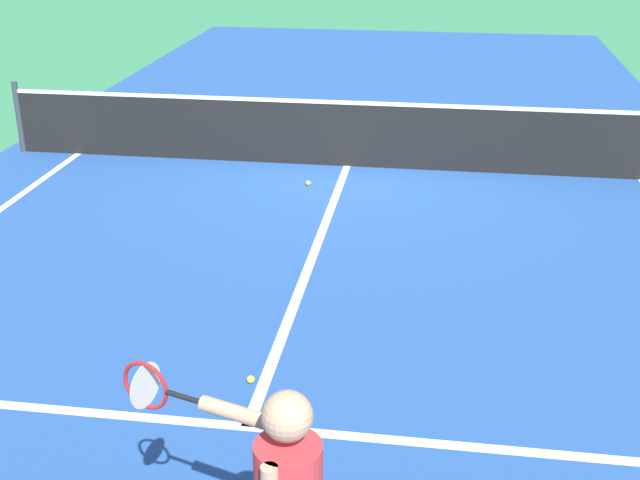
# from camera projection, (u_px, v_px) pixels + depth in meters

# --- Properties ---
(ground_plane) EXTENTS (60.00, 60.00, 0.00)m
(ground_plane) POSITION_uv_depth(u_px,v_px,m) (347.00, 166.00, 12.13)
(ground_plane) COLOR #337F51
(court_surface_inbounds) EXTENTS (10.62, 24.40, 0.00)m
(court_surface_inbounds) POSITION_uv_depth(u_px,v_px,m) (347.00, 166.00, 12.13)
(court_surface_inbounds) COLOR #234C93
(court_surface_inbounds) RESTS_ON ground_plane
(line_service_near) EXTENTS (8.22, 0.10, 0.01)m
(line_service_near) POSITION_uv_depth(u_px,v_px,m) (247.00, 427.00, 6.31)
(line_service_near) COLOR white
(line_service_near) RESTS_ON ground_plane
(line_center_service) EXTENTS (0.10, 6.40, 0.01)m
(line_center_service) POSITION_uv_depth(u_px,v_px,m) (313.00, 255.00, 9.22)
(line_center_service) COLOR white
(line_center_service) RESTS_ON ground_plane
(net) EXTENTS (10.07, 0.09, 1.07)m
(net) POSITION_uv_depth(u_px,v_px,m) (348.00, 133.00, 11.93)
(net) COLOR #33383D
(net) RESTS_ON ground_plane
(tennis_ball_near_net) EXTENTS (0.07, 0.07, 0.07)m
(tennis_ball_near_net) POSITION_uv_depth(u_px,v_px,m) (308.00, 183.00, 11.34)
(tennis_ball_near_net) COLOR #CCE033
(tennis_ball_near_net) RESTS_ON ground_plane
(tennis_ball_mid_court) EXTENTS (0.07, 0.07, 0.07)m
(tennis_ball_mid_court) POSITION_uv_depth(u_px,v_px,m) (251.00, 379.00, 6.85)
(tennis_ball_mid_court) COLOR #CCE033
(tennis_ball_mid_court) RESTS_ON ground_plane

